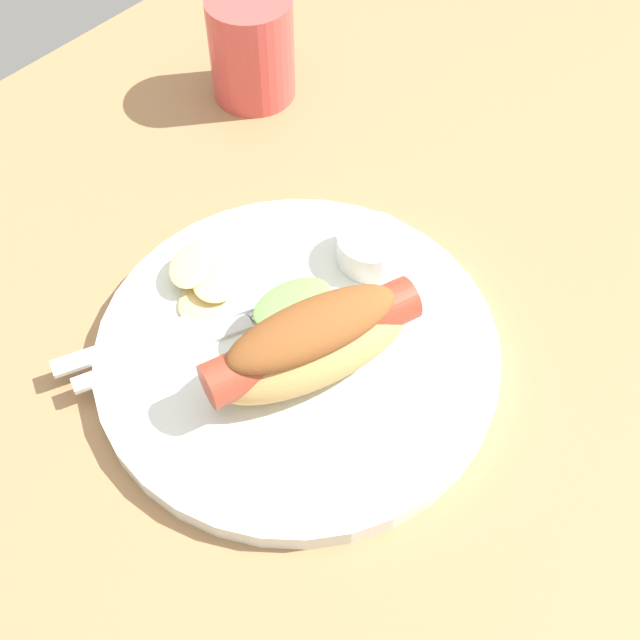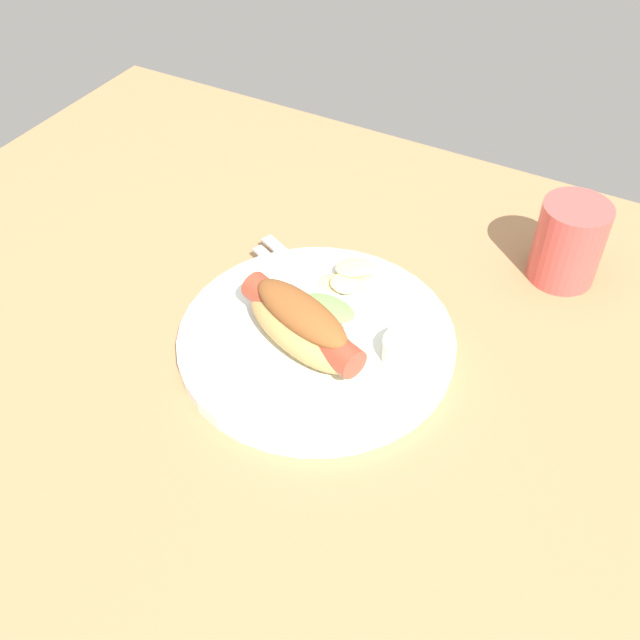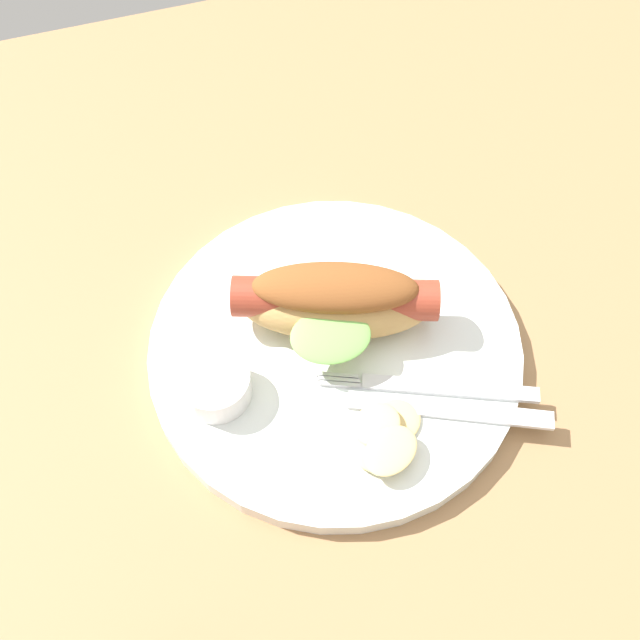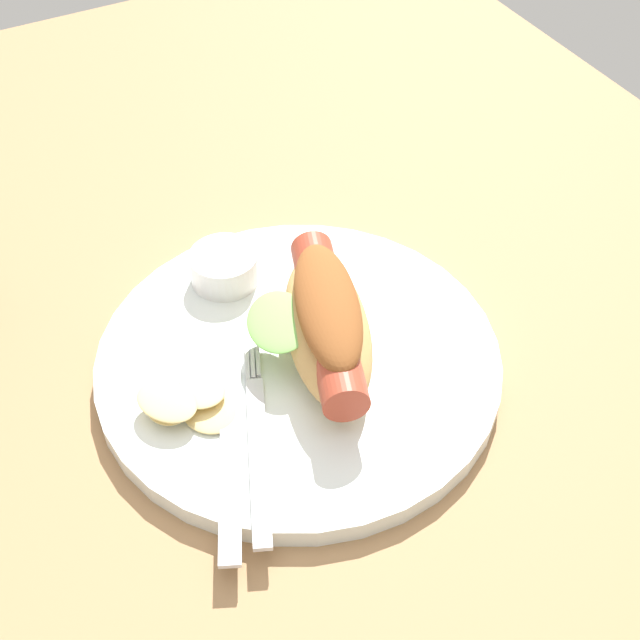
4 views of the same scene
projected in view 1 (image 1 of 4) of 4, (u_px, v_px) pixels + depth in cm
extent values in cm
cube|color=#9E754C|center=(326.00, 373.00, 61.53)|extent=(120.00, 90.00, 1.80)
cylinder|color=white|center=(298.00, 351.00, 60.63)|extent=(29.19, 29.19, 1.60)
ellipsoid|color=tan|center=(309.00, 345.00, 57.14)|extent=(15.87, 10.41, 4.70)
cylinder|color=#A33D28|center=(309.00, 338.00, 56.48)|extent=(15.80, 8.16, 3.16)
ellipsoid|color=brown|center=(309.00, 326.00, 55.33)|extent=(13.29, 8.30, 2.72)
ellipsoid|color=#7FC65B|center=(291.00, 304.00, 58.06)|extent=(6.70, 5.43, 1.50)
cylinder|color=white|center=(371.00, 247.00, 63.82)|extent=(5.30, 5.30, 2.52)
cube|color=silver|center=(164.00, 353.00, 59.33)|extent=(12.69, 6.28, 0.40)
cube|color=silver|center=(273.00, 318.00, 61.15)|extent=(3.06, 1.52, 0.40)
cube|color=silver|center=(271.00, 314.00, 61.39)|extent=(3.06, 1.52, 0.40)
cube|color=silver|center=(269.00, 309.00, 61.63)|extent=(3.06, 1.52, 0.40)
cube|color=silver|center=(156.00, 335.00, 60.31)|extent=(14.38, 7.54, 0.36)
ellipsoid|color=#E8CA7E|center=(202.00, 303.00, 61.93)|extent=(5.20, 5.02, 0.50)
ellipsoid|color=#E8CA7E|center=(200.00, 271.00, 63.30)|extent=(5.42, 4.94, 1.04)
ellipsoid|color=#E8CA7E|center=(215.00, 285.00, 62.14)|extent=(4.81, 4.71, 1.10)
ellipsoid|color=#E8CA7E|center=(191.00, 266.00, 62.63)|extent=(5.45, 5.05, 0.71)
cylinder|color=#D84C47|center=(252.00, 48.00, 75.28)|extent=(7.70, 7.70, 9.76)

